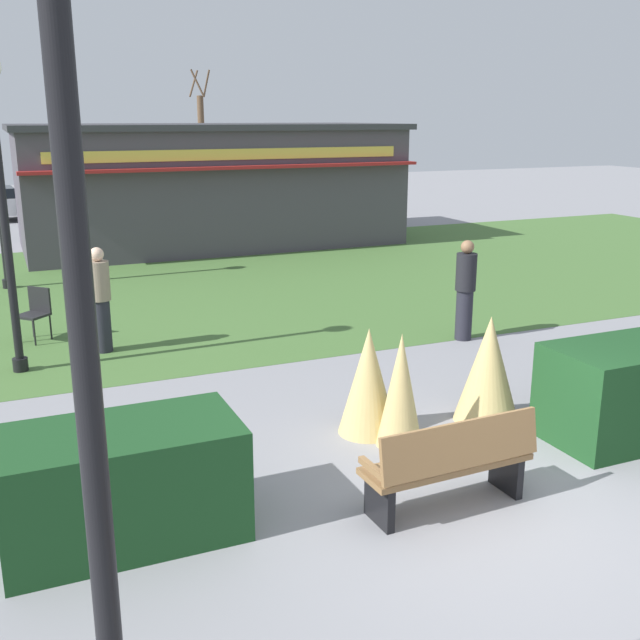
{
  "coord_description": "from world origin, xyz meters",
  "views": [
    {
      "loc": [
        -4.04,
        -5.1,
        3.64
      ],
      "look_at": [
        -0.13,
        3.87,
        0.98
      ],
      "focal_mm": 41.98,
      "sensor_mm": 36.0,
      "label": 1
    }
  ],
  "objects_px": {
    "park_bench": "(451,463)",
    "lamppost_mid": "(0,180)",
    "cafe_chair_east": "(36,310)",
    "tree_center_bg": "(202,146)",
    "person_standing": "(465,290)",
    "lamppost_near": "(82,329)",
    "food_kiosk": "(210,184)",
    "person_strolling": "(100,299)"
  },
  "relations": [
    {
      "from": "lamppost_mid",
      "to": "tree_center_bg",
      "type": "height_order",
      "value": "tree_center_bg"
    },
    {
      "from": "cafe_chair_east",
      "to": "tree_center_bg",
      "type": "xyz_separation_m",
      "value": [
        8.15,
        19.74,
        1.9
      ]
    },
    {
      "from": "tree_center_bg",
      "to": "person_strolling",
      "type": "bearing_deg",
      "value": -109.14
    },
    {
      "from": "tree_center_bg",
      "to": "lamppost_mid",
      "type": "bearing_deg",
      "value": -111.73
    },
    {
      "from": "food_kiosk",
      "to": "cafe_chair_east",
      "type": "height_order",
      "value": "food_kiosk"
    },
    {
      "from": "tree_center_bg",
      "to": "food_kiosk",
      "type": "bearing_deg",
      "value": -103.79
    },
    {
      "from": "lamppost_near",
      "to": "cafe_chair_east",
      "type": "bearing_deg",
      "value": 88.94
    },
    {
      "from": "food_kiosk",
      "to": "person_strolling",
      "type": "distance_m",
      "value": 10.67
    },
    {
      "from": "park_bench",
      "to": "person_strolling",
      "type": "bearing_deg",
      "value": 109.76
    },
    {
      "from": "cafe_chair_east",
      "to": "tree_center_bg",
      "type": "height_order",
      "value": "tree_center_bg"
    },
    {
      "from": "lamppost_mid",
      "to": "food_kiosk",
      "type": "xyz_separation_m",
      "value": [
        5.75,
        10.14,
        -1.07
      ]
    },
    {
      "from": "lamppost_near",
      "to": "person_strolling",
      "type": "bearing_deg",
      "value": 82.82
    },
    {
      "from": "person_strolling",
      "to": "tree_center_bg",
      "type": "height_order",
      "value": "tree_center_bg"
    },
    {
      "from": "cafe_chair_east",
      "to": "person_strolling",
      "type": "distance_m",
      "value": 1.48
    },
    {
      "from": "park_bench",
      "to": "person_standing",
      "type": "bearing_deg",
      "value": 54.7
    },
    {
      "from": "cafe_chair_east",
      "to": "person_standing",
      "type": "xyz_separation_m",
      "value": [
        6.6,
        -2.83,
        0.33
      ]
    },
    {
      "from": "park_bench",
      "to": "lamppost_mid",
      "type": "xyz_separation_m",
      "value": [
        -3.59,
        5.97,
        2.32
      ]
    },
    {
      "from": "cafe_chair_east",
      "to": "person_strolling",
      "type": "relative_size",
      "value": 0.53
    },
    {
      "from": "tree_center_bg",
      "to": "park_bench",
      "type": "bearing_deg",
      "value": -100.2
    },
    {
      "from": "park_bench",
      "to": "cafe_chair_east",
      "type": "xyz_separation_m",
      "value": [
        -3.24,
        7.56,
        0.05
      ]
    },
    {
      "from": "person_standing",
      "to": "lamppost_near",
      "type": "bearing_deg",
      "value": -25.26
    },
    {
      "from": "lamppost_mid",
      "to": "tree_center_bg",
      "type": "xyz_separation_m",
      "value": [
        8.5,
        21.33,
        -0.37
      ]
    },
    {
      "from": "lamppost_mid",
      "to": "food_kiosk",
      "type": "bearing_deg",
      "value": 60.42
    },
    {
      "from": "person_standing",
      "to": "tree_center_bg",
      "type": "relative_size",
      "value": 0.3
    },
    {
      "from": "food_kiosk",
      "to": "park_bench",
      "type": "bearing_deg",
      "value": -97.65
    },
    {
      "from": "lamppost_near",
      "to": "tree_center_bg",
      "type": "xyz_separation_m",
      "value": [
        8.34,
        29.63,
        -0.37
      ]
    },
    {
      "from": "park_bench",
      "to": "lamppost_near",
      "type": "height_order",
      "value": "lamppost_near"
    },
    {
      "from": "park_bench",
      "to": "person_strolling",
      "type": "height_order",
      "value": "person_strolling"
    },
    {
      "from": "food_kiosk",
      "to": "cafe_chair_east",
      "type": "distance_m",
      "value": 10.18
    },
    {
      "from": "cafe_chair_east",
      "to": "person_standing",
      "type": "distance_m",
      "value": 7.19
    },
    {
      "from": "lamppost_mid",
      "to": "tree_center_bg",
      "type": "bearing_deg",
      "value": 68.27
    },
    {
      "from": "lamppost_mid",
      "to": "cafe_chair_east",
      "type": "distance_m",
      "value": 2.8
    },
    {
      "from": "park_bench",
      "to": "tree_center_bg",
      "type": "relative_size",
      "value": 0.31
    },
    {
      "from": "lamppost_near",
      "to": "food_kiosk",
      "type": "height_order",
      "value": "lamppost_near"
    },
    {
      "from": "park_bench",
      "to": "lamppost_mid",
      "type": "distance_m",
      "value": 7.34
    },
    {
      "from": "cafe_chair_east",
      "to": "person_standing",
      "type": "relative_size",
      "value": 0.53
    },
    {
      "from": "person_standing",
      "to": "tree_center_bg",
      "type": "bearing_deg",
      "value": -165.38
    },
    {
      "from": "food_kiosk",
      "to": "person_standing",
      "type": "height_order",
      "value": "food_kiosk"
    },
    {
      "from": "food_kiosk",
      "to": "cafe_chair_east",
      "type": "bearing_deg",
      "value": -122.33
    },
    {
      "from": "lamppost_near",
      "to": "tree_center_bg",
      "type": "bearing_deg",
      "value": 74.28
    },
    {
      "from": "food_kiosk",
      "to": "person_standing",
      "type": "relative_size",
      "value": 6.4
    },
    {
      "from": "lamppost_near",
      "to": "food_kiosk",
      "type": "bearing_deg",
      "value": 73.13
    }
  ]
}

